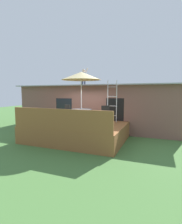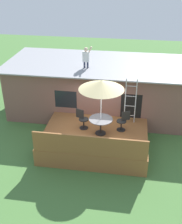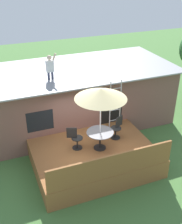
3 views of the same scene
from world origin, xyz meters
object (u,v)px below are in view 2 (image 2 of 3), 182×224
object	(u,v)px
patio_table	(101,122)
patio_chair_right	(123,121)
step_ladder	(130,101)
patio_chair_left	(82,119)
person_figure	(86,56)
patio_umbrella	(101,85)

from	to	relation	value
patio_table	patio_chair_right	bearing A→B (deg)	25.74
step_ladder	patio_chair_left	xyz separation A→B (m)	(-2.10, -0.86, -0.64)
step_ladder	person_figure	size ratio (longest dim) A/B	1.98
patio_chair_left	patio_chair_right	xyz separation A→B (m)	(1.84, 0.10, 0.00)
patio_chair_right	person_figure	bearing A→B (deg)	-74.39
patio_table	patio_chair_right	xyz separation A→B (m)	(0.95, 0.46, -0.13)
patio_umbrella	step_ladder	size ratio (longest dim) A/B	1.15
patio_umbrella	step_ladder	bearing A→B (deg)	45.14
person_figure	patio_chair_right	size ratio (longest dim) A/B	1.21
step_ladder	patio_chair_right	size ratio (longest dim) A/B	2.39
person_figure	patio_chair_left	world-z (taller)	person_figure
person_figure	patio_chair_left	bearing A→B (deg)	-84.85
step_ladder	person_figure	xyz separation A→B (m)	(-2.32, 1.57, 1.53)
patio_table	step_ladder	bearing A→B (deg)	45.14
patio_table	step_ladder	xyz separation A→B (m)	(1.21, 1.22, 0.51)
patio_chair_right	patio_table	bearing A→B (deg)	-0.00
step_ladder	patio_chair_left	bearing A→B (deg)	-157.68
patio_table	step_ladder	distance (m)	1.80
step_ladder	person_figure	world-z (taller)	person_figure
patio_table	patio_chair_left	bearing A→B (deg)	158.02
patio_table	patio_chair_left	distance (m)	0.97
patio_umbrella	patio_chair_right	world-z (taller)	patio_umbrella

